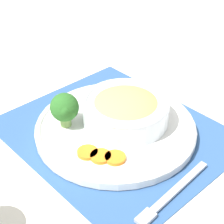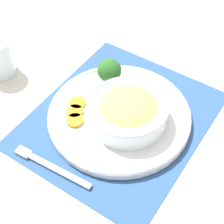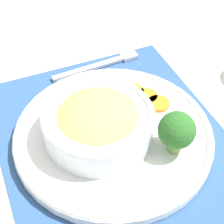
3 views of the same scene
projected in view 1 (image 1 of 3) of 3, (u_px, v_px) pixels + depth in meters
name	position (u px, v px, depth m)	size (l,w,h in m)	color
ground_plane	(116.00, 133.00, 0.76)	(4.00, 4.00, 0.00)	beige
placemat	(116.00, 132.00, 0.76)	(0.47, 0.42, 0.00)	#2D5184
plate	(116.00, 127.00, 0.75)	(0.32, 0.32, 0.02)	white
bowl	(125.00, 108.00, 0.74)	(0.17, 0.17, 0.06)	silver
broccoli_floret	(65.00, 108.00, 0.72)	(0.06, 0.06, 0.07)	#759E51
carrot_slice_near	(88.00, 152.00, 0.68)	(0.04, 0.04, 0.01)	orange
carrot_slice_middle	(101.00, 156.00, 0.67)	(0.04, 0.04, 0.01)	orange
carrot_slice_far	(115.00, 158.00, 0.66)	(0.04, 0.04, 0.01)	orange
fork	(167.00, 198.00, 0.61)	(0.05, 0.18, 0.01)	#B7B7BC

